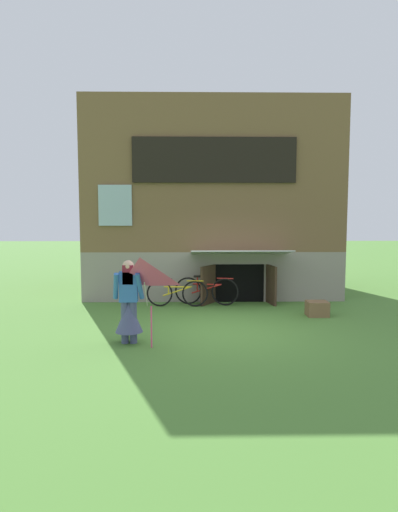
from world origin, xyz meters
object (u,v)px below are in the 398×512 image
Objects in this scene: bicycle_yellow at (177,293)px; bicycle_red at (206,291)px; person at (129,309)px; kite at (140,279)px; wooden_crate at (317,309)px.

bicycle_red is at bearing 18.15° from bicycle_yellow.
person is 0.84m from kite.
wooden_crate is at bearing -15.62° from bicycle_yellow.
wooden_crate is (3.39, -1.16, -0.18)m from bicycle_yellow.
bicycle_red is (1.31, 4.04, -0.91)m from kite.
bicycle_yellow is (0.81, 3.35, -0.31)m from person.
person reaches higher than bicycle_red.
kite is 4.34m from bicycle_red.
person is 0.99× the size of kite.
kite is 4.88m from wooden_crate.
bicycle_yellow is 3.25× the size of wooden_crate.
person is 3.46m from bicycle_yellow.
person is at bearing -152.56° from wooden_crate.
kite is 3.98m from bicycle_yellow.
bicycle_red is at bearing 152.34° from wooden_crate.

